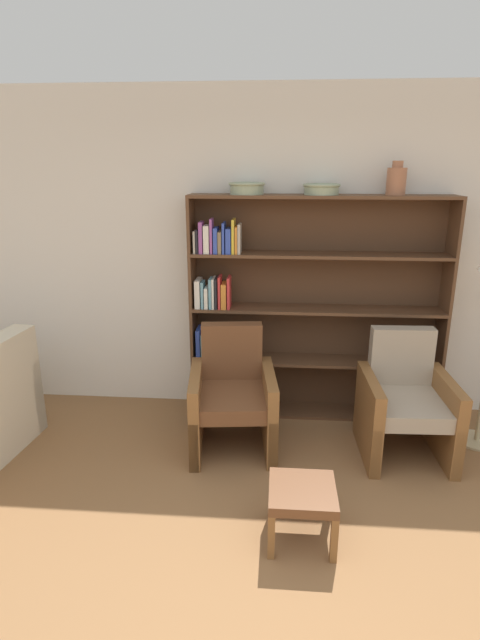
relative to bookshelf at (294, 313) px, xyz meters
name	(u,v)px	position (x,y,z in m)	size (l,w,h in m)	color
wall_back	(292,256)	(-0.03, 0.17, 0.46)	(12.00, 0.06, 2.75)	silver
bookshelf	(294,313)	(0.00, 0.00, 0.00)	(2.12, 0.30, 1.90)	brown
bowl_cream	(247,188)	(-0.41, -0.02, 1.03)	(0.29, 0.29, 0.09)	gray
bowl_copper	(321,188)	(0.18, -0.02, 1.03)	(0.30, 0.30, 0.09)	gray
vase_tall	(396,180)	(0.75, -0.02, 1.09)	(0.15, 0.15, 0.25)	#A36647
armchair_leather	(232,397)	(-0.47, -0.60, -0.51)	(0.71, 0.75, 0.93)	brown
armchair_cushioned	(405,403)	(0.84, -0.60, -0.51)	(0.66, 0.70, 0.93)	brown
footstool	(302,497)	(0.03, -1.62, -0.63)	(0.39, 0.39, 0.34)	brown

